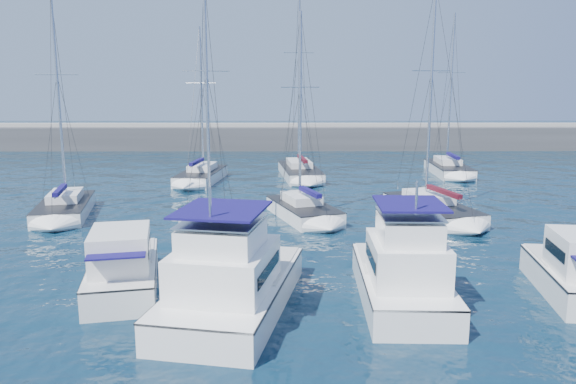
{
  "coord_description": "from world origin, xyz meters",
  "views": [
    {
      "loc": [
        -2.68,
        -23.42,
        8.66
      ],
      "look_at": [
        -2.52,
        5.77,
        3.0
      ],
      "focal_mm": 35.0,
      "sensor_mm": 36.0,
      "label": 1
    }
  ],
  "objects_px": {
    "sailboat_mid_d": "(431,209)",
    "sailboat_back_c": "(448,169)",
    "motor_yacht_port_outer": "(123,269)",
    "sailboat_mid_a": "(65,208)",
    "sailboat_mid_b": "(213,225)",
    "sailboat_back_b": "(300,171)",
    "motor_yacht_stbd_inner": "(403,276)",
    "motor_yacht_port_inner": "(231,284)",
    "sailboat_mid_c": "(303,210)",
    "sailboat_back_a": "(201,176)"
  },
  "relations": [
    {
      "from": "motor_yacht_port_inner",
      "to": "sailboat_back_c",
      "type": "distance_m",
      "value": 38.07
    },
    {
      "from": "motor_yacht_stbd_inner",
      "to": "sailboat_back_b",
      "type": "distance_m",
      "value": 31.07
    },
    {
      "from": "motor_yacht_port_inner",
      "to": "sailboat_back_b",
      "type": "xyz_separation_m",
      "value": [
        3.48,
        31.76,
        -0.59
      ]
    },
    {
      "from": "motor_yacht_stbd_inner",
      "to": "sailboat_mid_c",
      "type": "distance_m",
      "value": 14.93
    },
    {
      "from": "sailboat_back_b",
      "to": "sailboat_back_c",
      "type": "xyz_separation_m",
      "value": [
        14.52,
        1.78,
        -0.02
      ]
    },
    {
      "from": "motor_yacht_port_inner",
      "to": "sailboat_mid_a",
      "type": "relative_size",
      "value": 0.66
    },
    {
      "from": "sailboat_back_b",
      "to": "sailboat_back_c",
      "type": "height_order",
      "value": "sailboat_back_b"
    },
    {
      "from": "sailboat_mid_c",
      "to": "motor_yacht_stbd_inner",
      "type": "bearing_deg",
      "value": -95.72
    },
    {
      "from": "sailboat_mid_d",
      "to": "sailboat_back_c",
      "type": "height_order",
      "value": "sailboat_back_c"
    },
    {
      "from": "motor_yacht_port_outer",
      "to": "motor_yacht_stbd_inner",
      "type": "distance_m",
      "value": 11.64
    },
    {
      "from": "sailboat_mid_b",
      "to": "sailboat_back_b",
      "type": "relative_size",
      "value": 0.81
    },
    {
      "from": "sailboat_mid_b",
      "to": "sailboat_mid_c",
      "type": "xyz_separation_m",
      "value": [
        5.41,
        4.03,
        -0.01
      ]
    },
    {
      "from": "sailboat_back_c",
      "to": "motor_yacht_port_inner",
      "type": "bearing_deg",
      "value": -116.22
    },
    {
      "from": "sailboat_back_a",
      "to": "sailboat_back_c",
      "type": "bearing_deg",
      "value": 16.69
    },
    {
      "from": "sailboat_mid_c",
      "to": "sailboat_back_a",
      "type": "xyz_separation_m",
      "value": [
        -8.72,
        14.09,
        -0.01
      ]
    },
    {
      "from": "motor_yacht_stbd_inner",
      "to": "sailboat_back_a",
      "type": "relative_size",
      "value": 0.58
    },
    {
      "from": "sailboat_mid_d",
      "to": "sailboat_back_a",
      "type": "height_order",
      "value": "sailboat_mid_d"
    },
    {
      "from": "motor_yacht_port_inner",
      "to": "sailboat_back_b",
      "type": "height_order",
      "value": "sailboat_back_b"
    },
    {
      "from": "motor_yacht_port_outer",
      "to": "sailboat_back_a",
      "type": "xyz_separation_m",
      "value": [
        -0.66,
        27.15,
        -0.43
      ]
    },
    {
      "from": "sailboat_mid_b",
      "to": "sailboat_mid_d",
      "type": "bearing_deg",
      "value": -1.1
    },
    {
      "from": "motor_yacht_port_outer",
      "to": "sailboat_back_b",
      "type": "xyz_separation_m",
      "value": [
        8.25,
        29.44,
        -0.4
      ]
    },
    {
      "from": "motor_yacht_port_inner",
      "to": "sailboat_back_b",
      "type": "distance_m",
      "value": 31.95
    },
    {
      "from": "sailboat_back_a",
      "to": "sailboat_mid_b",
      "type": "bearing_deg",
      "value": -72.81
    },
    {
      "from": "sailboat_mid_c",
      "to": "sailboat_back_a",
      "type": "height_order",
      "value": "sailboat_back_a"
    },
    {
      "from": "motor_yacht_port_inner",
      "to": "sailboat_back_a",
      "type": "distance_m",
      "value": 29.97
    },
    {
      "from": "motor_yacht_port_outer",
      "to": "sailboat_back_c",
      "type": "height_order",
      "value": "sailboat_back_c"
    },
    {
      "from": "motor_yacht_port_outer",
      "to": "sailboat_back_a",
      "type": "bearing_deg",
      "value": 79.62
    },
    {
      "from": "motor_yacht_port_outer",
      "to": "sailboat_mid_a",
      "type": "height_order",
      "value": "sailboat_mid_a"
    },
    {
      "from": "sailboat_mid_d",
      "to": "sailboat_back_a",
      "type": "bearing_deg",
      "value": 126.61
    },
    {
      "from": "motor_yacht_stbd_inner",
      "to": "sailboat_mid_d",
      "type": "height_order",
      "value": "sailboat_mid_d"
    },
    {
      "from": "sailboat_back_b",
      "to": "sailboat_mid_c",
      "type": "bearing_deg",
      "value": -97.17
    },
    {
      "from": "motor_yacht_port_outer",
      "to": "sailboat_mid_d",
      "type": "relative_size",
      "value": 0.48
    },
    {
      "from": "sailboat_mid_d",
      "to": "sailboat_back_c",
      "type": "xyz_separation_m",
      "value": [
        6.25,
        17.79,
        0.01
      ]
    },
    {
      "from": "motor_yacht_port_outer",
      "to": "sailboat_back_b",
      "type": "distance_m",
      "value": 30.57
    },
    {
      "from": "motor_yacht_stbd_inner",
      "to": "sailboat_mid_c",
      "type": "bearing_deg",
      "value": 105.34
    },
    {
      "from": "sailboat_mid_b",
      "to": "sailboat_back_b",
      "type": "distance_m",
      "value": 21.17
    },
    {
      "from": "motor_yacht_stbd_inner",
      "to": "sailboat_back_b",
      "type": "height_order",
      "value": "sailboat_back_b"
    },
    {
      "from": "motor_yacht_port_inner",
      "to": "motor_yacht_port_outer",
      "type": "bearing_deg",
      "value": 165.13
    },
    {
      "from": "motor_yacht_stbd_inner",
      "to": "sailboat_mid_b",
      "type": "distance_m",
      "value": 13.76
    },
    {
      "from": "sailboat_mid_b",
      "to": "sailboat_back_a",
      "type": "height_order",
      "value": "sailboat_mid_b"
    },
    {
      "from": "sailboat_mid_a",
      "to": "sailboat_mid_d",
      "type": "xyz_separation_m",
      "value": [
        24.35,
        -0.52,
        -0.01
      ]
    },
    {
      "from": "sailboat_mid_b",
      "to": "sailboat_back_c",
      "type": "height_order",
      "value": "sailboat_back_c"
    },
    {
      "from": "sailboat_mid_c",
      "to": "sailboat_back_b",
      "type": "height_order",
      "value": "sailboat_back_b"
    },
    {
      "from": "sailboat_back_b",
      "to": "motor_yacht_port_outer",
      "type": "bearing_deg",
      "value": -112.13
    },
    {
      "from": "motor_yacht_port_outer",
      "to": "sailboat_back_c",
      "type": "bearing_deg",
      "value": 42.1
    },
    {
      "from": "motor_yacht_port_outer",
      "to": "motor_yacht_stbd_inner",
      "type": "relative_size",
      "value": 0.91
    },
    {
      "from": "motor_yacht_stbd_inner",
      "to": "sailboat_back_c",
      "type": "relative_size",
      "value": 0.52
    },
    {
      "from": "sailboat_mid_b",
      "to": "sailboat_mid_d",
      "type": "height_order",
      "value": "sailboat_mid_d"
    },
    {
      "from": "motor_yacht_port_inner",
      "to": "sailboat_mid_b",
      "type": "xyz_separation_m",
      "value": [
        -2.13,
        11.35,
        -0.6
      ]
    },
    {
      "from": "motor_yacht_stbd_inner",
      "to": "sailboat_mid_b",
      "type": "height_order",
      "value": "sailboat_mid_b"
    }
  ]
}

